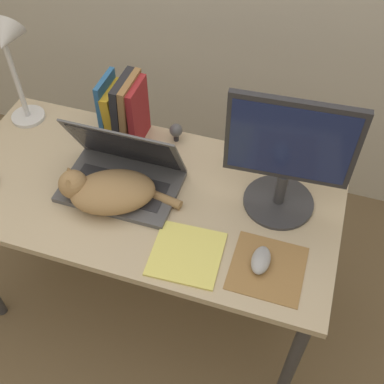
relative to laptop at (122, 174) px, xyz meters
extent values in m
plane|color=brown|center=(0.08, -0.34, -0.77)|extent=(12.00, 12.00, 0.00)
cube|color=tan|center=(0.08, -0.01, -0.06)|extent=(1.35, 0.66, 0.03)
cylinder|color=#38383D|center=(0.70, -0.29, -0.42)|extent=(0.04, 0.04, 0.70)
cylinder|color=#38383D|center=(-0.55, 0.27, -0.42)|extent=(0.04, 0.04, 0.70)
cylinder|color=#38383D|center=(0.70, 0.27, -0.42)|extent=(0.04, 0.04, 0.70)
cube|color=#4C4C51|center=(0.00, -0.02, -0.04)|extent=(0.40, 0.26, 0.02)
cube|color=#28282D|center=(0.00, -0.03, -0.03)|extent=(0.33, 0.13, 0.00)
cube|color=#4C4C51|center=(0.00, 0.05, 0.09)|extent=(0.40, 0.12, 0.23)
cube|color=black|center=(0.00, 0.05, 0.08)|extent=(0.36, 0.10, 0.20)
ellipsoid|color=#99754C|center=(0.00, -0.09, 0.00)|extent=(0.33, 0.28, 0.10)
sphere|color=#99754C|center=(-0.12, -0.11, 0.03)|extent=(0.10, 0.10, 0.10)
cone|color=#99754C|center=(-0.14, -0.09, 0.07)|extent=(0.04, 0.04, 0.03)
cone|color=#99754C|center=(-0.12, -0.14, 0.07)|extent=(0.04, 0.04, 0.03)
cylinder|color=#99754C|center=(0.16, -0.03, -0.03)|extent=(0.14, 0.06, 0.03)
cylinder|color=#333338|center=(0.53, 0.08, -0.04)|extent=(0.24, 0.24, 0.01)
cylinder|color=#333338|center=(0.53, 0.08, 0.03)|extent=(0.04, 0.04, 0.12)
cube|color=#28282D|center=(0.53, 0.08, 0.24)|extent=(0.39, 0.05, 0.30)
cube|color=navy|center=(0.53, 0.07, 0.24)|extent=(0.36, 0.02, 0.26)
cube|color=olive|center=(0.55, -0.18, -0.05)|extent=(0.22, 0.22, 0.00)
ellipsoid|color=#99999E|center=(0.53, -0.18, -0.03)|extent=(0.06, 0.10, 0.04)
cube|color=#285B93|center=(-0.15, 0.24, 0.08)|extent=(0.02, 0.14, 0.25)
cube|color=gold|center=(-0.12, 0.24, 0.06)|extent=(0.04, 0.15, 0.21)
cube|color=#232328|center=(-0.09, 0.24, 0.08)|extent=(0.04, 0.17, 0.26)
cube|color=olive|center=(-0.06, 0.24, 0.08)|extent=(0.04, 0.17, 0.26)
cube|color=maroon|center=(-0.03, 0.24, 0.07)|extent=(0.02, 0.15, 0.25)
cylinder|color=silver|center=(-0.50, 0.21, -0.04)|extent=(0.13, 0.13, 0.01)
cylinder|color=silver|center=(-0.50, 0.21, 0.15)|extent=(0.02, 0.02, 0.38)
cone|color=silver|center=(-0.45, 0.17, 0.34)|extent=(0.11, 0.13, 0.14)
cube|color=#E5DB6B|center=(0.30, -0.21, -0.04)|extent=(0.23, 0.22, 0.01)
cylinder|color=#232328|center=(0.10, 0.27, -0.04)|extent=(0.02, 0.02, 0.02)
sphere|color=#4C4C51|center=(0.10, 0.27, 0.00)|extent=(0.05, 0.05, 0.05)
camera|label=1|loc=(0.57, -1.00, 1.20)|focal=45.00mm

